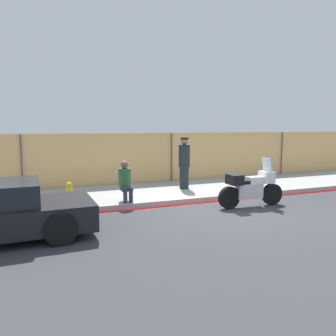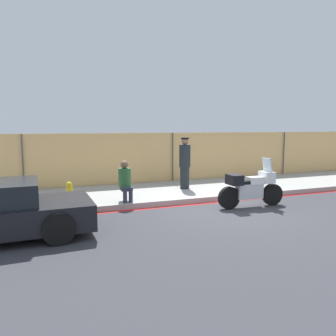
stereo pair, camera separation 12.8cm
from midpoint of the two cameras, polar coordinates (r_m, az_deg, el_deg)
ground_plane at (r=9.93m, az=9.89°, el=-7.00°), size 120.00×120.00×0.00m
sidewalk at (r=12.20m, az=3.37°, el=-3.84°), size 42.42×3.42×0.17m
curb_paint_stripe at (r=10.65m, az=7.47°, el=-5.97°), size 42.42×0.18×0.01m
storefront_fence at (r=13.69m, az=0.23°, el=1.61°), size 40.30×0.17×2.18m
motorcycle at (r=10.19m, az=13.87°, el=-3.30°), size 2.18×0.55×1.48m
officer_standing at (r=11.88m, az=2.54°, el=0.93°), size 0.41×0.41×1.86m
person_seated_on_curb at (r=10.03m, az=-7.84°, el=-1.90°), size 0.38×0.64×1.23m
fire_hydrant at (r=10.06m, az=-17.13°, el=-4.18°), size 0.18×0.23×0.65m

